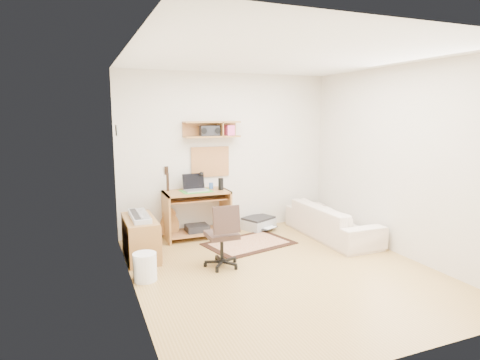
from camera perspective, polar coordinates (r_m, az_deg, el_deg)
name	(u,v)px	position (r m, az deg, el deg)	size (l,w,h in m)	color
floor	(282,270)	(5.24, 5.97, -12.58)	(3.60, 4.00, 0.01)	tan
ceiling	(286,56)	(4.91, 6.52, 16.99)	(3.60, 4.00, 0.01)	white
back_wall	(227,153)	(6.73, -1.87, 3.84)	(3.60, 0.01, 2.60)	beige
left_wall	(131,177)	(4.36, -15.17, 0.46)	(0.01, 4.00, 2.60)	beige
right_wall	(400,161)	(5.97, 21.71, 2.46)	(0.01, 4.00, 2.60)	beige
wall_shelf	(212,129)	(6.48, -4.00, 7.15)	(0.90, 0.25, 0.26)	#9D6C37
cork_board	(210,162)	(6.62, -4.23, 2.59)	(0.64, 0.03, 0.49)	tan
wall_photo	(117,130)	(5.81, -17.01, 6.70)	(0.02, 0.20, 0.15)	#4C8CBF
desk	(197,214)	(6.44, -6.12, -4.84)	(1.00, 0.55, 0.75)	#9D6C37
laptop	(196,183)	(6.31, -6.24, -0.40)	(0.35, 0.35, 0.27)	silver
speaker	(221,184)	(6.41, -2.73, -0.57)	(0.08, 0.08, 0.19)	black
desk_lamp	(203,180)	(6.51, -5.21, -0.02)	(0.09, 0.09, 0.28)	black
pencil_cup	(211,186)	(6.52, -4.10, -0.81)	(0.07, 0.07, 0.10)	#355CA1
boombox	(209,131)	(6.46, -4.33, 6.96)	(0.30, 0.14, 0.16)	black
rug	(249,243)	(6.18, 1.29, -8.94)	(1.26, 0.84, 0.02)	beige
task_chair	(222,235)	(5.20, -2.59, -7.73)	(0.43, 0.43, 0.84)	#33241E
cabinet	(140,238)	(5.73, -13.89, -7.92)	(0.40, 0.90, 0.55)	#9D6C37
music_keyboard	(139,216)	(5.64, -14.01, -4.95)	(0.22, 0.71, 0.06)	#B2B5BA
guitar	(169,203)	(6.42, -10.00, -3.17)	(0.30, 0.19, 1.14)	#A66B33
waste_basket	(145,267)	(4.99, -13.27, -11.84)	(0.28, 0.28, 0.33)	white
printer	(258,224)	(6.95, 2.60, -6.18)	(0.51, 0.40, 0.19)	#A5A8AA
sofa	(332,216)	(6.59, 12.84, -4.92)	(1.78, 0.52, 0.70)	beige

